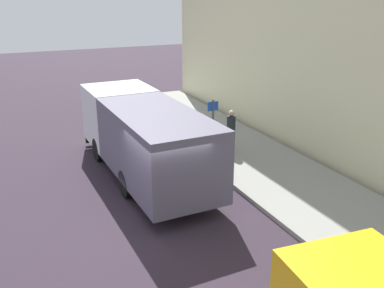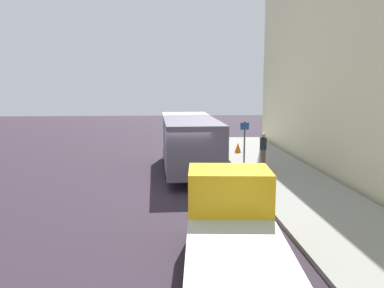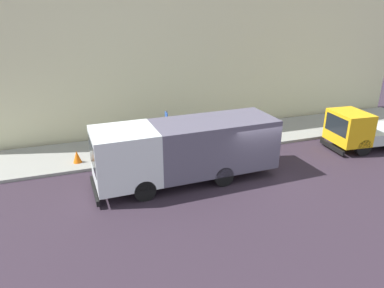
# 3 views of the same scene
# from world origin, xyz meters

# --- Properties ---
(ground) EXTENTS (80.00, 80.00, 0.00)m
(ground) POSITION_xyz_m (0.00, 0.00, 0.00)
(ground) COLOR #2F2430
(sidewalk) EXTENTS (3.96, 30.00, 0.15)m
(sidewalk) POSITION_xyz_m (4.98, 0.00, 0.08)
(sidewalk) COLOR gray
(sidewalk) RESTS_ON ground
(large_utility_truck) EXTENTS (2.74, 8.37, 2.75)m
(large_utility_truck) POSITION_xyz_m (0.60, 3.16, 1.57)
(large_utility_truck) COLOR white
(large_utility_truck) RESTS_ON ground
(pedestrian_walking) EXTENTS (0.46, 0.46, 1.72)m
(pedestrian_walking) POSITION_xyz_m (4.54, 3.77, 1.07)
(pedestrian_walking) COLOR brown
(pedestrian_walking) RESTS_ON sidewalk
(traffic_cone_orange) EXTENTS (0.43, 0.43, 0.61)m
(traffic_cone_orange) POSITION_xyz_m (3.94, 7.81, 0.46)
(traffic_cone_orange) COLOR orange
(traffic_cone_orange) RESTS_ON sidewalk
(street_sign_post) EXTENTS (0.44, 0.08, 2.39)m
(street_sign_post) POSITION_xyz_m (3.43, 3.25, 1.57)
(street_sign_post) COLOR #4C5156
(street_sign_post) RESTS_ON sidewalk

